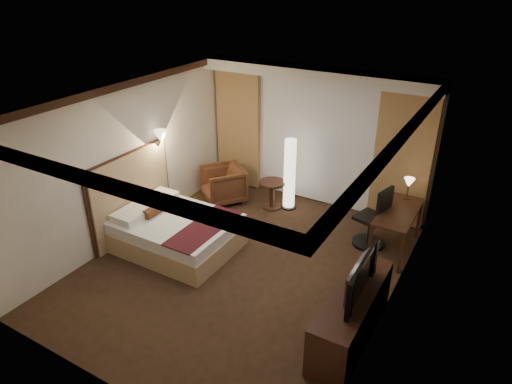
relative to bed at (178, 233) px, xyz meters
The scene contains 21 objects.
floor 1.28m from the bed, ahead, with size 4.50×5.50×0.01m, color black.
ceiling 2.72m from the bed, ahead, with size 4.50×5.50×0.01m, color white.
back_wall 3.29m from the bed, 66.45° to the left, with size 4.50×0.02×2.70m, color beige.
left_wall 1.48m from the bed, behind, with size 0.02×5.50×2.70m, color beige.
right_wall 3.65m from the bed, ahead, with size 0.02×5.50×2.70m, color beige.
crown_molding 2.67m from the bed, ahead, with size 4.50×5.50×0.12m, color black, non-canonical shape.
soffit 3.70m from the bed, 64.46° to the left, with size 4.50×0.50×0.20m, color white.
curtain_sheer 3.19m from the bed, 65.85° to the left, with size 2.48×0.04×2.45m, color silver.
curtain_left_drape 2.91m from the bed, 99.62° to the left, with size 1.00×0.14×2.45m, color #B07C50.
curtain_right_drape 4.11m from the bed, 42.63° to the left, with size 1.00×0.14×2.45m, color #B07C50.
wall_sconce 1.75m from the bed, 138.90° to the left, with size 0.24×0.24×0.24m, color white, non-canonical shape.
bed is the anchor object (origin of this frame).
headboard 1.07m from the bed, behind, with size 0.12×1.78×1.50m, color tan, non-canonical shape.
armchair 1.86m from the bed, 99.25° to the left, with size 0.77×0.72×0.80m, color #442514.
side_table 2.17m from the bed, 71.39° to the left, with size 0.51×0.51×0.56m, color black, non-canonical shape.
floor_lamp 2.48m from the bed, 66.26° to the left, with size 0.30×0.30×1.44m, color white, non-canonical shape.
desk 3.65m from the bed, 28.95° to the left, with size 0.55×1.30×0.75m, color black, non-canonical shape.
desk_lamp 3.97m from the bed, 35.39° to the left, with size 0.18×0.18×0.34m, color #FFD899, non-canonical shape.
office_chair 3.27m from the bed, 31.77° to the left, with size 0.54×0.54×1.13m, color black, non-canonical shape.
dresser 3.29m from the bed, ahead, with size 0.50×1.81×0.70m, color black, non-canonical shape.
television 3.34m from the bed, ahead, with size 1.08×0.62×0.14m, color black.
Camera 1 is at (3.20, -5.11, 4.32)m, focal length 32.00 mm.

